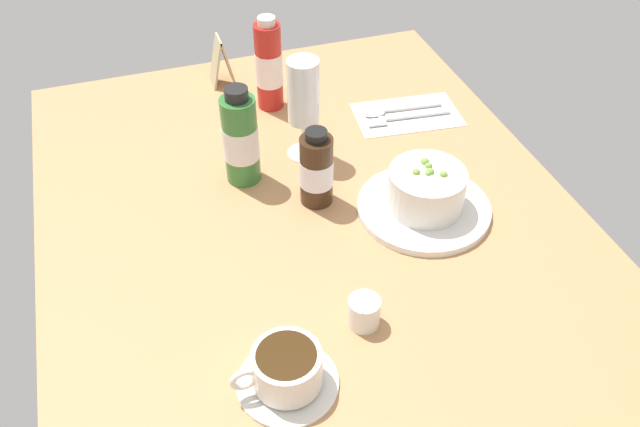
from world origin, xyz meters
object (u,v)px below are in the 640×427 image
Objects in this scene: porridge_bowl at (425,194)px; sauce_bottle_red at (269,66)px; wine_glass at (303,96)px; menu_card at (221,61)px; sauce_bottle_brown at (316,170)px; coffee_cup at (286,370)px; cutlery_setting at (405,114)px; sauce_bottle_green at (241,139)px; creamer_jug at (365,312)px.

sauce_bottle_red is at bearing 21.70° from porridge_bowl.
wine_glass is at bearing -174.85° from sauce_bottle_red.
porridge_bowl is at bearing -155.80° from menu_card.
sauce_bottle_brown is at bearing 62.48° from porridge_bowl.
coffee_cup is at bearing 166.53° from sauce_bottle_red.
sauce_bottle_brown is at bearing 179.23° from sauce_bottle_red.
coffee_cup is 73.71cm from menu_card.
menu_card is at bearing 24.20° from porridge_bowl.
menu_card is at bearing 53.14° from cutlery_setting.
cutlery_setting is 35.59cm from sauce_bottle_green.
creamer_jug is at bearing 150.17° from cutlery_setting.
sauce_bottle_green is at bearing 174.16° from menu_card.
creamer_jug is 0.28× the size of wine_glass.
wine_glass is 1.00× the size of sauce_bottle_red.
cutlery_setting is (26.22, -8.36, -3.27)cm from porridge_bowl.
sauce_bottle_green is at bearing -6.28° from coffee_cup.
menu_card is at bearing 4.12° from creamer_jug.
sauce_bottle_green is at bearing 104.74° from cutlery_setting.
sauce_bottle_red reaches higher than creamer_jug.
coffee_cup is 48.70cm from wine_glass.
cutlery_setting is 25.24cm from wine_glass.
sauce_bottle_green is (35.67, 8.08, 5.68)cm from creamer_jug.
cutlery_setting is 63.37cm from coffee_cup.
wine_glass is 12.81cm from sauce_bottle_green.
porridge_bowl is 2.13× the size of menu_card.
coffee_cup is at bearing 142.90° from cutlery_setting.
coffee_cup reaches higher than creamer_jug.
menu_card is (28.26, 8.55, -6.75)cm from wine_glass.
porridge_bowl is 30.97cm from sauce_bottle_green.
sauce_bottle_green is at bearing 153.20° from sauce_bottle_red.
sauce_bottle_red is (55.96, -2.17, 6.27)cm from creamer_jug.
cutlery_setting is at bearing -126.86° from menu_card.
wine_glass reaches higher than sauce_bottle_brown.
creamer_jug is (5.99, -12.67, -0.60)cm from coffee_cup.
coffee_cup is at bearing 173.72° from sauce_bottle_green.
wine_glass reaches higher than porridge_bowl.
menu_card reaches higher than cutlery_setting.
cutlery_setting is 38.24cm from menu_card.
sauce_bottle_brown is 1.35× the size of menu_card.
sauce_bottle_green reaches higher than porridge_bowl.
cutlery_setting is at bearing -37.10° from coffee_cup.
sauce_bottle_brown is at bearing -133.52° from sauce_bottle_green.
sauce_bottle_green is 31.92cm from menu_card.
creamer_jug reaches higher than cutlery_setting.
sauce_bottle_red is (37.67, 14.99, 5.03)cm from porridge_bowl.
sauce_bottle_red is at bearing -148.18° from menu_card.
menu_card is (48.99, 22.01, 1.43)cm from porridge_bowl.
wine_glass is at bearing -163.17° from menu_card.
cutlery_setting is 4.04× the size of creamer_jug.
sauce_bottle_green is (-3.35, 11.78, -3.74)cm from wine_glass.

